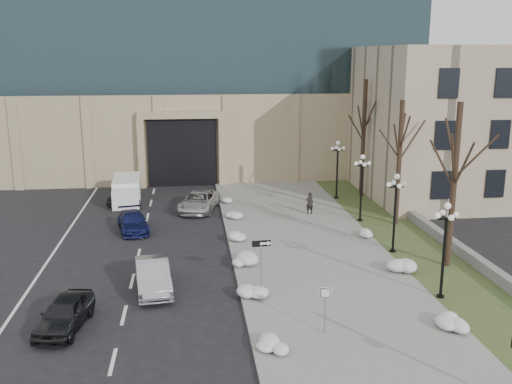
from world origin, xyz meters
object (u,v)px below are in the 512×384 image
pedestrian (310,203)px  lamppost_a (445,238)px  car_b (153,276)px  lamppost_c (362,179)px  one_way_sign (265,249)px  car_d (199,201)px  car_e (123,192)px  car_a (65,313)px  box_truck (127,191)px  lamppost_d (337,162)px  car_c (133,222)px  lamppost_b (395,203)px  keep_sign (325,300)px

pedestrian → lamppost_a: (3.15, -15.09, 2.16)m
car_b → lamppost_c: (13.64, 10.28, 2.32)m
one_way_sign → lamppost_a: size_ratio=0.54×
car_d → car_e: (-5.90, 3.33, 0.05)m
car_a → box_truck: (0.46, 21.58, 0.22)m
car_a → car_b: size_ratio=0.89×
lamppost_d → car_d: bearing=-169.2°
car_c → box_truck: box_truck is taller
car_b → lamppost_b: lamppost_b is taller
car_e → car_d: bearing=-20.9°
keep_sign → car_a: bearing=-170.8°
pedestrian → lamppost_b: (3.15, -8.59, 2.16)m
car_a → car_c: car_a is taller
car_a → car_d: size_ratio=0.79×
car_b → pedestrian: 16.22m
car_d → pedestrian: bearing=-1.4°
car_c → car_b: bearing=-91.2°
car_e → car_b: bearing=-71.0°
car_d → keep_sign: bearing=-62.1°
car_b → pedestrian: (10.49, 12.37, 0.16)m
car_e → pedestrian: pedestrian is taller
car_e → lamppost_b: lamppost_b is taller
pedestrian → lamppost_c: lamppost_c is taller
pedestrian → lamppost_b: lamppost_b is taller
lamppost_b → lamppost_c: (0.00, 6.50, 0.00)m
car_a → lamppost_a: 17.32m
car_b → box_truck: 18.13m
lamppost_b → keep_sign: bearing=-124.0°
car_b → car_a: bearing=-140.4°
car_b → lamppost_c: lamppost_c is taller
car_b → box_truck: size_ratio=0.76×
one_way_sign → keep_sign: bearing=-73.3°
car_d → lamppost_a: 20.74m
box_truck → lamppost_c: 18.44m
car_e → pedestrian: size_ratio=2.80×
car_d → lamppost_b: lamppost_b is taller
car_a → pedestrian: (13.98, 16.07, 0.23)m
car_a → keep_sign: keep_sign is taller
keep_sign → lamppost_d: size_ratio=0.45×
lamppost_b → car_c: bearing=157.9°
pedestrian → box_truck: bearing=-30.2°
pedestrian → box_truck: size_ratio=0.26×
one_way_sign → lamppost_c: bearing=49.6°
pedestrian → keep_sign: keep_sign is taller
car_c → pedestrian: 12.59m
car_d → pedestrian: pedestrian is taller
car_c → pedestrian: pedestrian is taller
box_truck → keep_sign: 25.68m
car_a → lamppost_c: lamppost_c is taller
lamppost_d → car_c: bearing=-156.6°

